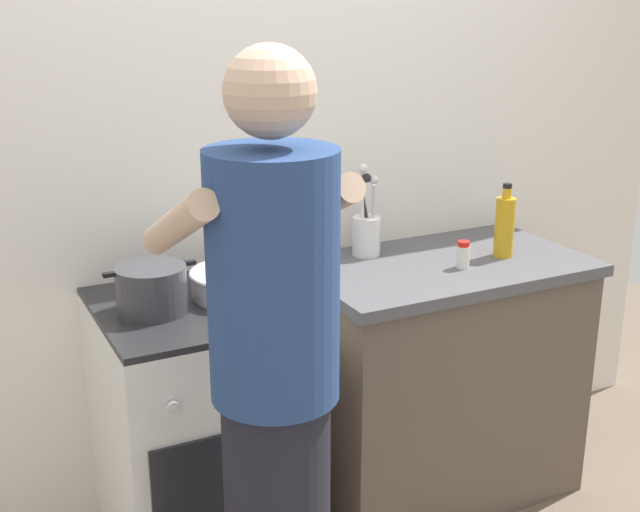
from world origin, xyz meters
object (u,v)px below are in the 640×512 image
object	(u,v)px
pot	(152,289)
stove_range	(204,435)
mixing_bowl	(239,281)
oil_bottle	(505,226)
person	(275,409)
utensil_crock	(367,231)
spice_bottle	(463,255)

from	to	relation	value
pot	stove_range	bearing A→B (deg)	2.86
mixing_bowl	oil_bottle	xyz separation A→B (m)	(0.98, -0.05, 0.07)
oil_bottle	person	xyz separation A→B (m)	(-1.15, -0.60, -0.15)
mixing_bowl	utensil_crock	bearing A→B (deg)	17.69
pot	mixing_bowl	distance (m)	0.28
person	mixing_bowl	bearing A→B (deg)	75.58
spice_bottle	person	size ratio (longest dim) A/B	0.06
pot	mixing_bowl	world-z (taller)	pot
pot	oil_bottle	xyz separation A→B (m)	(1.26, -0.03, 0.04)
utensil_crock	oil_bottle	distance (m)	0.49
mixing_bowl	person	size ratio (longest dim) A/B	0.18
mixing_bowl	utensil_crock	xyz separation A→B (m)	(0.55, 0.18, 0.04)
stove_range	pot	world-z (taller)	pot
mixing_bowl	spice_bottle	distance (m)	0.78
stove_range	mixing_bowl	xyz separation A→B (m)	(0.14, 0.01, 0.49)
utensil_crock	person	bearing A→B (deg)	-130.98
mixing_bowl	person	xyz separation A→B (m)	(-0.17, -0.65, -0.08)
pot	spice_bottle	xyz separation A→B (m)	(1.06, -0.08, -0.02)
stove_range	mixing_bowl	size ratio (longest dim) A/B	2.91
pot	mixing_bowl	xyz separation A→B (m)	(0.28, 0.02, -0.03)
stove_range	person	size ratio (longest dim) A/B	0.53
spice_bottle	oil_bottle	bearing A→B (deg)	11.78
oil_bottle	stove_range	bearing A→B (deg)	177.88
utensil_crock	person	size ratio (longest dim) A/B	0.20
stove_range	person	distance (m)	0.76
stove_range	spice_bottle	size ratio (longest dim) A/B	9.57
mixing_bowl	stove_range	bearing A→B (deg)	-175.35
utensil_crock	spice_bottle	xyz separation A→B (m)	(0.22, -0.27, -0.04)
utensil_crock	spice_bottle	size ratio (longest dim) A/B	3.53
stove_range	oil_bottle	bearing A→B (deg)	-2.12
stove_range	oil_bottle	xyz separation A→B (m)	(1.12, -0.04, 0.56)
stove_range	mixing_bowl	world-z (taller)	mixing_bowl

